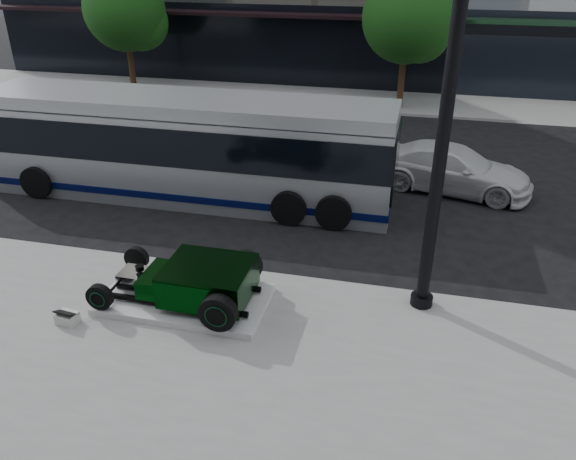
% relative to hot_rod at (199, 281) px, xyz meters
% --- Properties ---
extents(ground, '(120.00, 120.00, 0.00)m').
position_rel_hot_rod_xyz_m(ground, '(2.02, 3.56, -0.70)').
color(ground, black).
rests_on(ground, ground).
extents(sidewalk_far, '(70.00, 4.00, 0.12)m').
position_rel_hot_rod_xyz_m(sidewalk_far, '(2.02, 17.56, -0.64)').
color(sidewalk_far, gray).
rests_on(sidewalk_far, ground).
extents(street_trees, '(29.80, 3.80, 5.70)m').
position_rel_hot_rod_xyz_m(street_trees, '(3.16, 16.63, 3.07)').
color(street_trees, black).
rests_on(street_trees, sidewalk_far).
extents(display_plinth, '(3.40, 1.80, 0.15)m').
position_rel_hot_rod_xyz_m(display_plinth, '(-0.33, 0.00, -0.50)').
color(display_plinth, silver).
rests_on(display_plinth, sidewalk_near).
extents(hot_rod, '(3.22, 2.00, 0.81)m').
position_rel_hot_rod_xyz_m(hot_rod, '(0.00, 0.00, 0.00)').
color(hot_rod, black).
rests_on(hot_rod, display_plinth).
extents(info_plaque, '(0.43, 0.35, 0.31)m').
position_rel_hot_rod_xyz_m(info_plaque, '(-2.31, -1.18, -0.45)').
color(info_plaque, silver).
rests_on(info_plaque, sidewalk_near).
extents(lamppost, '(0.45, 0.45, 8.23)m').
position_rel_hot_rod_xyz_m(lamppost, '(4.41, 1.08, 3.23)').
color(lamppost, black).
rests_on(lamppost, sidewalk_near).
extents(transit_bus, '(12.12, 2.88, 2.92)m').
position_rel_hot_rod_xyz_m(transit_bus, '(-2.53, 5.54, 0.79)').
color(transit_bus, '#A4A8AD').
rests_on(transit_bus, ground).
extents(white_sedan, '(4.98, 2.86, 1.36)m').
position_rel_hot_rod_xyz_m(white_sedan, '(5.09, 7.69, -0.02)').
color(white_sedan, white).
rests_on(white_sedan, ground).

